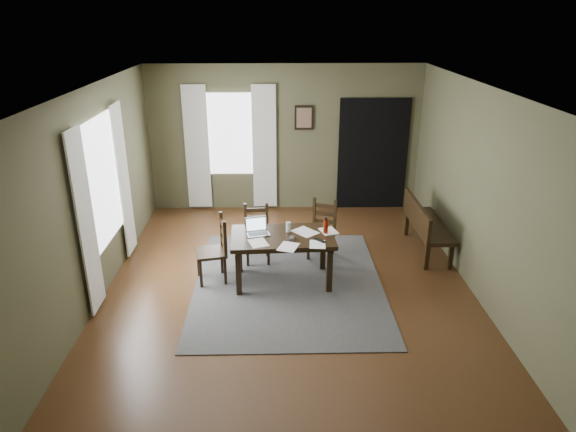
{
  "coord_description": "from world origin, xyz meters",
  "views": [
    {
      "loc": [
        -0.15,
        -6.33,
        3.57
      ],
      "look_at": [
        0.0,
        0.3,
        0.9
      ],
      "focal_mm": 32.0,
      "sensor_mm": 36.0,
      "label": 1
    }
  ],
  "objects_px": {
    "dining_table": "(283,241)",
    "laptop": "(257,229)",
    "chair_end": "(214,250)",
    "water_bottle": "(326,226)",
    "chair_back_right": "(322,230)",
    "chair_back_left": "(257,234)",
    "bench": "(424,222)"
  },
  "relations": [
    {
      "from": "chair_back_left",
      "to": "laptop",
      "type": "relative_size",
      "value": 2.42
    },
    {
      "from": "chair_end",
      "to": "dining_table",
      "type": "bearing_deg",
      "value": 72.81
    },
    {
      "from": "chair_end",
      "to": "water_bottle",
      "type": "bearing_deg",
      "value": 76.48
    },
    {
      "from": "dining_table",
      "to": "laptop",
      "type": "height_order",
      "value": "laptop"
    },
    {
      "from": "water_bottle",
      "to": "chair_end",
      "type": "bearing_deg",
      "value": 179.98
    },
    {
      "from": "chair_back_right",
      "to": "laptop",
      "type": "xyz_separation_m",
      "value": [
        -0.97,
        -0.72,
        0.33
      ]
    },
    {
      "from": "bench",
      "to": "chair_end",
      "type": "bearing_deg",
      "value": 105.49
    },
    {
      "from": "dining_table",
      "to": "water_bottle",
      "type": "relative_size",
      "value": 6.35
    },
    {
      "from": "chair_end",
      "to": "chair_back_right",
      "type": "xyz_separation_m",
      "value": [
        1.57,
        0.74,
        -0.03
      ]
    },
    {
      "from": "dining_table",
      "to": "chair_end",
      "type": "relative_size",
      "value": 1.52
    },
    {
      "from": "chair_end",
      "to": "laptop",
      "type": "distance_m",
      "value": 0.67
    },
    {
      "from": "chair_back_right",
      "to": "laptop",
      "type": "relative_size",
      "value": 2.47
    },
    {
      "from": "dining_table",
      "to": "chair_end",
      "type": "xyz_separation_m",
      "value": [
        -0.95,
        0.06,
        -0.16
      ]
    },
    {
      "from": "chair_back_left",
      "to": "bench",
      "type": "distance_m",
      "value": 2.62
    },
    {
      "from": "dining_table",
      "to": "chair_back_right",
      "type": "distance_m",
      "value": 1.03
    },
    {
      "from": "chair_end",
      "to": "chair_back_left",
      "type": "distance_m",
      "value": 0.84
    },
    {
      "from": "water_bottle",
      "to": "laptop",
      "type": "bearing_deg",
      "value": 178.51
    },
    {
      "from": "bench",
      "to": "water_bottle",
      "type": "height_order",
      "value": "water_bottle"
    },
    {
      "from": "dining_table",
      "to": "laptop",
      "type": "distance_m",
      "value": 0.39
    },
    {
      "from": "chair_back_right",
      "to": "bench",
      "type": "relative_size",
      "value": 0.61
    },
    {
      "from": "chair_end",
      "to": "chair_back_right",
      "type": "relative_size",
      "value": 1.07
    },
    {
      "from": "dining_table",
      "to": "laptop",
      "type": "relative_size",
      "value": 4.02
    },
    {
      "from": "bench",
      "to": "chair_back_right",
      "type": "bearing_deg",
      "value": 94.93
    },
    {
      "from": "chair_back_right",
      "to": "water_bottle",
      "type": "bearing_deg",
      "value": -72.58
    },
    {
      "from": "chair_end",
      "to": "bench",
      "type": "height_order",
      "value": "chair_end"
    },
    {
      "from": "chair_end",
      "to": "water_bottle",
      "type": "xyz_separation_m",
      "value": [
        1.54,
        -0.0,
        0.35
      ]
    },
    {
      "from": "chair_back_left",
      "to": "bench",
      "type": "relative_size",
      "value": 0.6
    },
    {
      "from": "chair_back_right",
      "to": "chair_back_left",
      "type": "bearing_deg",
      "value": -153.91
    },
    {
      "from": "chair_back_left",
      "to": "chair_back_right",
      "type": "bearing_deg",
      "value": 2.0
    },
    {
      "from": "bench",
      "to": "chair_back_left",
      "type": "bearing_deg",
      "value": 95.68
    },
    {
      "from": "dining_table",
      "to": "chair_back_right",
      "type": "bearing_deg",
      "value": 49.69
    },
    {
      "from": "chair_back_right",
      "to": "chair_end",
      "type": "bearing_deg",
      "value": -135.47
    }
  ]
}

